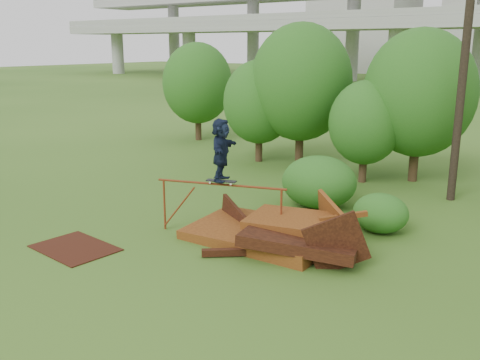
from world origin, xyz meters
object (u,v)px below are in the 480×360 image
Objects in this scene: flat_plate at (75,248)px; skater at (221,150)px; scrap_pile at (276,234)px; utility_pole at (464,66)px.

skater is at bearing 51.08° from flat_plate.
scrap_pile is at bearing 38.91° from flat_plate.
skater is (-1.69, -0.25, 2.21)m from scrap_pile.
flat_plate is 0.24× the size of utility_pole.
flat_plate is (-2.57, -3.18, -2.51)m from skater.
skater is 0.79× the size of flat_plate.
scrap_pile is at bearing -109.45° from utility_pole.
flat_plate is at bearing 118.08° from skater.
scrap_pile reaches higher than flat_plate.
utility_pole is (6.89, 10.90, 4.65)m from flat_plate.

